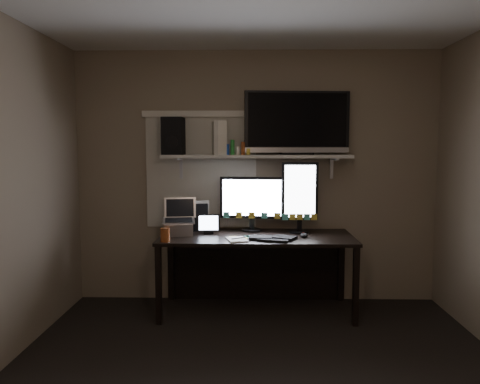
{
  "coord_description": "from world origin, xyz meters",
  "views": [
    {
      "loc": [
        -0.06,
        -2.88,
        1.57
      ],
      "look_at": [
        -0.15,
        1.25,
        1.16
      ],
      "focal_mm": 35.0,
      "sensor_mm": 36.0,
      "label": 1
    }
  ],
  "objects_px": {
    "desk": "(256,251)",
    "game_console": "(219,138)",
    "monitor_landscape": "(252,203)",
    "speaker": "(173,136)",
    "tablet": "(209,224)",
    "monitor_portrait": "(300,197)",
    "cup": "(165,235)",
    "laptop": "(179,217)",
    "keyboard": "(272,238)",
    "mouse": "(304,235)",
    "tv": "(297,123)"
  },
  "relations": [
    {
      "from": "mouse",
      "to": "speaker",
      "type": "xyz_separation_m",
      "value": [
        -1.24,
        0.28,
        0.91
      ]
    },
    {
      "from": "monitor_landscape",
      "to": "monitor_portrait",
      "type": "distance_m",
      "value": 0.47
    },
    {
      "from": "desk",
      "to": "game_console",
      "type": "xyz_separation_m",
      "value": [
        -0.36,
        0.11,
        1.09
      ]
    },
    {
      "from": "mouse",
      "to": "game_console",
      "type": "bearing_deg",
      "value": 158.64
    },
    {
      "from": "monitor_portrait",
      "to": "mouse",
      "type": "distance_m",
      "value": 0.4
    },
    {
      "from": "tablet",
      "to": "laptop",
      "type": "relative_size",
      "value": 0.64
    },
    {
      "from": "monitor_portrait",
      "to": "cup",
      "type": "bearing_deg",
      "value": -161.13
    },
    {
      "from": "tablet",
      "to": "game_console",
      "type": "xyz_separation_m",
      "value": [
        0.09,
        0.15,
        0.82
      ]
    },
    {
      "from": "monitor_portrait",
      "to": "tablet",
      "type": "relative_size",
      "value": 3.22
    },
    {
      "from": "monitor_landscape",
      "to": "laptop",
      "type": "xyz_separation_m",
      "value": [
        -0.69,
        -0.22,
        -0.11
      ]
    },
    {
      "from": "monitor_landscape",
      "to": "mouse",
      "type": "bearing_deg",
      "value": -27.39
    },
    {
      "from": "laptop",
      "to": "speaker",
      "type": "relative_size",
      "value": 0.94
    },
    {
      "from": "tablet",
      "to": "speaker",
      "type": "height_order",
      "value": "speaker"
    },
    {
      "from": "desk",
      "to": "speaker",
      "type": "bearing_deg",
      "value": 173.96
    },
    {
      "from": "keyboard",
      "to": "mouse",
      "type": "bearing_deg",
      "value": 34.22
    },
    {
      "from": "monitor_landscape",
      "to": "monitor_portrait",
      "type": "xyz_separation_m",
      "value": [
        0.46,
        -0.08,
        0.07
      ]
    },
    {
      "from": "tv",
      "to": "keyboard",
      "type": "bearing_deg",
      "value": -126.87
    },
    {
      "from": "monitor_landscape",
      "to": "cup",
      "type": "distance_m",
      "value": 0.95
    },
    {
      "from": "keyboard",
      "to": "mouse",
      "type": "height_order",
      "value": "mouse"
    },
    {
      "from": "monitor_landscape",
      "to": "cup",
      "type": "xyz_separation_m",
      "value": [
        -0.76,
        -0.53,
        -0.21
      ]
    },
    {
      "from": "tablet",
      "to": "cup",
      "type": "height_order",
      "value": "tablet"
    },
    {
      "from": "monitor_landscape",
      "to": "speaker",
      "type": "xyz_separation_m",
      "value": [
        -0.76,
        -0.03,
        0.65
      ]
    },
    {
      "from": "monitor_portrait",
      "to": "speaker",
      "type": "height_order",
      "value": "speaker"
    },
    {
      "from": "cup",
      "to": "speaker",
      "type": "height_order",
      "value": "speaker"
    },
    {
      "from": "desk",
      "to": "cup",
      "type": "xyz_separation_m",
      "value": [
        -0.8,
        -0.42,
        0.24
      ]
    },
    {
      "from": "laptop",
      "to": "mouse",
      "type": "bearing_deg",
      "value": -13.28
    },
    {
      "from": "monitor_landscape",
      "to": "laptop",
      "type": "relative_size",
      "value": 1.87
    },
    {
      "from": "mouse",
      "to": "tablet",
      "type": "height_order",
      "value": "tablet"
    },
    {
      "from": "mouse",
      "to": "desk",
      "type": "bearing_deg",
      "value": 155.2
    },
    {
      "from": "cup",
      "to": "game_console",
      "type": "xyz_separation_m",
      "value": [
        0.44,
        0.53,
        0.85
      ]
    },
    {
      "from": "tv",
      "to": "laptop",
      "type": "bearing_deg",
      "value": -173.91
    },
    {
      "from": "desk",
      "to": "game_console",
      "type": "distance_m",
      "value": 1.15
    },
    {
      "from": "desk",
      "to": "mouse",
      "type": "distance_m",
      "value": 0.52
    },
    {
      "from": "cup",
      "to": "tv",
      "type": "distance_m",
      "value": 1.64
    },
    {
      "from": "monitor_portrait",
      "to": "tablet",
      "type": "bearing_deg",
      "value": -176.56
    },
    {
      "from": "monitor_landscape",
      "to": "mouse",
      "type": "relative_size",
      "value": 5.91
    },
    {
      "from": "desk",
      "to": "keyboard",
      "type": "distance_m",
      "value": 0.37
    },
    {
      "from": "tablet",
      "to": "speaker",
      "type": "xyz_separation_m",
      "value": [
        -0.35,
        0.13,
        0.83
      ]
    },
    {
      "from": "desk",
      "to": "cup",
      "type": "relative_size",
      "value": 15.05
    },
    {
      "from": "monitor_landscape",
      "to": "monitor_portrait",
      "type": "relative_size",
      "value": 0.9
    },
    {
      "from": "laptop",
      "to": "speaker",
      "type": "xyz_separation_m",
      "value": [
        -0.07,
        0.19,
        0.76
      ]
    },
    {
      "from": "mouse",
      "to": "speaker",
      "type": "height_order",
      "value": "speaker"
    },
    {
      "from": "desk",
      "to": "speaker",
      "type": "relative_size",
      "value": 5.03
    },
    {
      "from": "keyboard",
      "to": "tablet",
      "type": "distance_m",
      "value": 0.65
    },
    {
      "from": "laptop",
      "to": "cup",
      "type": "bearing_deg",
      "value": -112.22
    },
    {
      "from": "monitor_landscape",
      "to": "speaker",
      "type": "relative_size",
      "value": 1.75
    },
    {
      "from": "monitor_landscape",
      "to": "cup",
      "type": "bearing_deg",
      "value": -139.49
    },
    {
      "from": "cup",
      "to": "game_console",
      "type": "height_order",
      "value": "game_console"
    },
    {
      "from": "game_console",
      "to": "speaker",
      "type": "bearing_deg",
      "value": 166.43
    },
    {
      "from": "monitor_landscape",
      "to": "tablet",
      "type": "distance_m",
      "value": 0.48
    }
  ]
}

